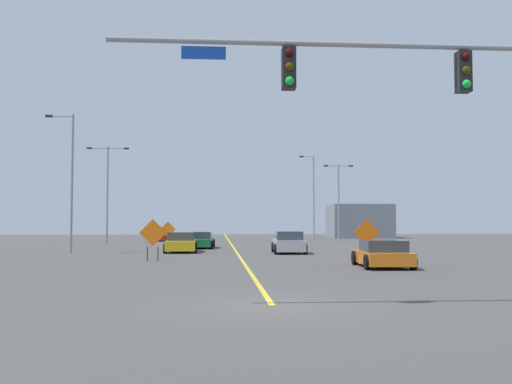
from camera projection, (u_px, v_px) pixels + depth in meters
The scene contains 16 objects.
ground at pixel (272, 306), 13.59m from camera, with size 147.14×147.14×0.00m, color #4C4947.
road_centre_stripe at pixel (230, 242), 54.31m from camera, with size 0.16×81.75×0.01m.
traffic_signal_assembly at pixel (462, 94), 14.20m from camera, with size 13.55×0.44×7.05m.
street_lamp_mid_right at pixel (70, 177), 36.17m from camera, with size 1.83×0.24×9.01m.
street_lamp_near_right at pixel (313, 194), 61.88m from camera, with size 1.65×0.24×9.36m.
street_lamp_mid_left at pixel (107, 187), 50.16m from camera, with size 3.74×0.24×8.75m.
street_lamp_near_left at pixel (339, 196), 56.88m from camera, with size 3.03×0.24×7.84m.
construction_sign_median_far at pixel (168, 230), 47.45m from camera, with size 1.31×0.25×2.03m.
construction_sign_right_shoulder at pixel (153, 234), 28.67m from camera, with size 1.40×0.17×2.16m.
construction_sign_left_shoulder at pixel (367, 234), 28.96m from camera, with size 1.40×0.11×2.17m.
car_red_passing at pixel (163, 235), 58.08m from camera, with size 2.17×4.12×1.44m.
car_yellow_near at pixel (181, 243), 37.30m from camera, with size 2.23×4.64×1.32m.
car_green_mid at pixel (200, 240), 42.52m from camera, with size 2.28×4.15×1.24m.
car_silver_distant at pixel (289, 243), 35.82m from camera, with size 2.15×3.87×1.40m.
car_orange_far at pixel (383, 254), 24.91m from camera, with size 2.35×4.03×1.22m.
roadside_building_east at pixel (359, 221), 69.25m from camera, with size 7.41×5.78×4.11m.
Camera 1 is at (-1.38, -13.66, 2.05)m, focal length 39.27 mm.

